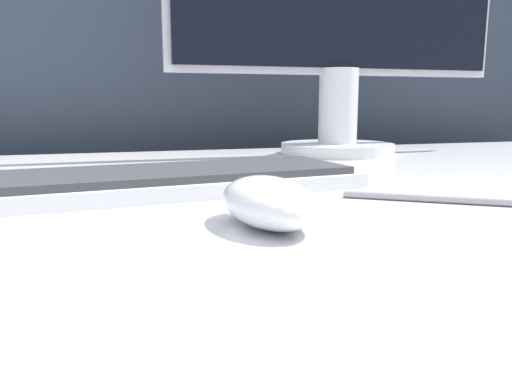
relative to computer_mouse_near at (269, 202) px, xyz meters
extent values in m
cube|color=#333D4C|center=(-0.03, 0.77, -0.10)|extent=(5.00, 0.03, 1.31)
ellipsoid|color=white|center=(0.00, 0.00, 0.00)|extent=(0.08, 0.12, 0.04)
cube|color=silver|center=(-0.05, 0.18, -0.01)|extent=(0.43, 0.19, 0.02)
cube|color=#38383D|center=(-0.05, 0.18, 0.00)|extent=(0.40, 0.17, 0.01)
cylinder|color=silver|center=(0.29, 0.49, -0.01)|extent=(0.21, 0.21, 0.02)
cylinder|color=silver|center=(0.29, 0.49, 0.07)|extent=(0.07, 0.07, 0.14)
cylinder|color=#99999E|center=(0.18, 0.05, -0.02)|extent=(0.13, 0.09, 0.01)
camera|label=1|loc=(-0.12, -0.36, 0.08)|focal=35.00mm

